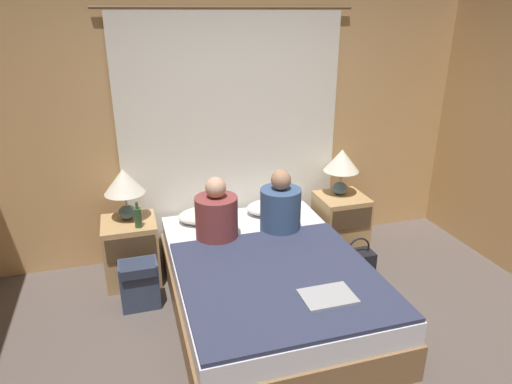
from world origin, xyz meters
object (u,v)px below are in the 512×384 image
Objects in this scene: person_right_in_bed at (280,207)px; nightstand_left at (132,251)px; handbag_on_floor at (358,261)px; lamp_left at (124,184)px; beer_bottle_on_left_stand at (138,217)px; laptop_on_bed at (328,296)px; backpack_on_floor at (139,282)px; person_left_in_bed at (217,215)px; bed at (267,285)px; pillow_left at (206,215)px; lamp_right at (342,163)px; nightstand_right at (340,223)px; pillow_right at (273,207)px.

nightstand_left is at bearing 166.72° from person_right_in_bed.
lamp_left is at bearing 165.23° from handbag_on_floor.
laptop_on_bed is at bearing -47.85° from beer_bottle_on_left_stand.
backpack_on_floor is at bearing 141.06° from laptop_on_bed.
bed is at bearing -56.72° from person_left_in_bed.
pillow_left is 1.46× the size of laptop_on_bed.
lamp_left and lamp_right have the same top height.
lamp_left is at bearing 152.78° from person_left_in_bed.
bed is 1.27m from nightstand_right.
person_right_in_bed is (-0.75, -0.30, 0.39)m from nightstand_right.
pillow_right is (0.65, 0.00, 0.00)m from pillow_left.
backpack_on_floor is (-2.00, -0.44, -0.06)m from nightstand_right.
pillow_right is (1.34, 0.08, 0.23)m from nightstand_left.
lamp_right reaches higher than handbag_on_floor.
nightstand_left is 1.11× the size of pillow_right.
pillow_left and pillow_right have the same top height.
person_right_in_bed is (-0.75, -0.37, -0.22)m from lamp_right.
nightstand_right is 1.36m from pillow_left.
person_right_in_bed reaches higher than nightstand_right.
person_left_in_bed is 1.41m from handbag_on_floor.
bed is 3.66× the size of nightstand_left.
backpack_on_floor is at bearing -173.84° from person_right_in_bed.
laptop_on_bed is 1.01× the size of handbag_on_floor.
handbag_on_floor is at bearing -7.03° from person_left_in_bed.
lamp_left reaches higher than handbag_on_floor.
bed is 3.66× the size of nightstand_right.
person_left_in_bed reaches higher than pillow_right.
laptop_on_bed reaches higher than handbag_on_floor.
laptop_on_bed is (-0.80, -1.40, 0.21)m from nightstand_right.
nightstand_left reaches higher than laptop_on_bed.
lamp_left is 0.89× the size of pillow_right.
beer_bottle_on_left_stand reaches higher than laptop_on_bed.
backpack_on_floor is (-1.19, 0.97, -0.26)m from laptop_on_bed.
laptop_on_bed is at bearing -119.78° from nightstand_right.
handbag_on_floor is at bearing -12.99° from nightstand_left.
laptop_on_bed is at bearing -129.05° from handbag_on_floor.
beer_bottle_on_left_stand is (0.08, -0.13, 0.37)m from nightstand_left.
pillow_left is 1.57m from laptop_on_bed.
lamp_left reaches higher than backpack_on_floor.
bed is 6.00× the size of handbag_on_floor.
pillow_left is 0.88m from backpack_on_floor.
pillow_right is (-0.69, 0.01, -0.38)m from lamp_right.
person_right_in_bed is (1.28, -0.37, -0.22)m from lamp_left.
backpack_on_floor is at bearing -98.31° from beer_bottle_on_left_stand.
lamp_right is 0.81× the size of person_right_in_bed.
lamp_left is 2.04m from lamp_right.
lamp_left is at bearing 90.00° from nightstand_left.
nightstand_right is 0.73m from pillow_right.
person_right_in_bed is at bearing -158.09° from nightstand_right.
nightstand_right is at bearing 21.91° from person_right_in_bed.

